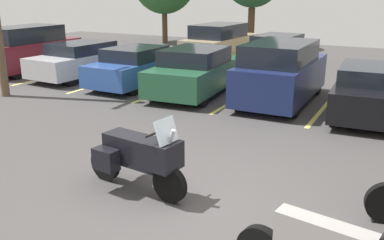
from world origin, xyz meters
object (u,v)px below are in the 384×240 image
Objects in this scene: motorcycle_touring at (139,156)px; car_far_tan at (220,44)px; car_green at (196,71)px; car_blue at (139,66)px; car_silver at (84,59)px; car_navy at (281,73)px; car_maroon at (29,49)px; car_far_champagne at (278,51)px; car_black at (372,90)px.

car_far_tan reaches higher than motorcycle_touring.
car_blue is at bearing 173.41° from car_green.
car_silver is 0.94× the size of car_far_tan.
motorcycle_touring is 10.54m from car_silver.
motorcycle_touring is 7.00m from car_navy.
motorcycle_touring is 0.49× the size of car_maroon.
car_green is (2.45, -0.28, 0.07)m from car_blue.
car_blue is 0.92× the size of car_far_tan.
car_green is at bearing -97.19° from car_far_champagne.
car_far_champagne is at bearing 125.36° from car_black.
car_blue is 5.81m from car_far_tan.
car_green is 5.36m from car_black.
car_silver is at bearing 3.71° from car_maroon.
car_maroon is 7.97m from car_green.
motorcycle_touring is 13.57m from car_far_tan.
car_blue is at bearing -3.98° from car_silver.
car_blue is 5.25m from car_navy.
car_navy is (7.98, -0.32, 0.23)m from car_silver.
car_black is 7.86m from car_far_champagne.
motorcycle_touring is 7.24m from car_green.
car_silver is 1.06× the size of car_navy.
car_far_champagne is (-1.98, 6.28, -0.22)m from car_navy.
car_far_champagne is at bearing 96.84° from motorcycle_touring.
car_black is 0.94× the size of car_far_tan.
car_far_tan is (-4.62, 5.90, -0.03)m from car_navy.
car_far_champagne is at bearing 82.81° from car_green.
car_maroon is 13.33m from car_black.
motorcycle_touring is 0.46× the size of car_blue.
car_navy is at bearing -51.96° from car_far_tan.
car_far_tan reaches higher than car_silver.
car_maroon is 0.95× the size of car_green.
car_silver is 5.22m from car_green.
motorcycle_touring is 8.61m from car_blue.
car_far_tan is 2.68m from car_far_champagne.
car_far_tan is (-7.19, 6.03, 0.20)m from car_black.
car_navy is at bearing -2.27° from car_silver.
car_green is 0.98× the size of car_black.
car_maroon is 0.95× the size of car_blue.
motorcycle_touring reaches higher than car_silver.
car_blue reaches higher than car_silver.
car_navy reaches higher than car_green.
car_black is at bearing -2.84° from car_navy.
motorcycle_touring reaches higher than car_black.
car_far_tan reaches higher than car_far_champagne.
car_maroon reaches higher than car_far_champagne.
car_green reaches higher than motorcycle_touring.
car_black is (2.96, 6.86, 0.03)m from motorcycle_touring.
car_far_tan is at bearing 108.19° from motorcycle_touring.
car_green is at bearing -5.21° from car_silver.
car_far_tan is (6.14, 5.76, -0.06)m from car_maroon.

